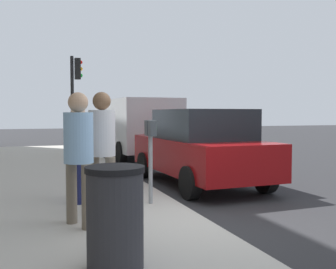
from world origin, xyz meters
The scene contains 9 objects.
ground_plane centered at (0.00, 0.00, 0.00)m, with size 80.00×80.00×0.00m, color #2B2B2D.
parking_meter centered at (0.95, 0.48, 1.17)m, with size 0.36×0.12×1.41m.
pedestrian_at_meter centered at (0.58, 1.37, 1.26)m, with size 0.51×0.40×1.85m.
pedestrian_bystander centered at (-0.01, 1.79, 1.22)m, with size 0.51×0.39×1.81m.
parking_officer centered at (1.48, 1.62, 1.12)m, with size 0.51×0.36×1.67m.
parked_sedan_near centered at (3.01, -1.35, 0.89)m, with size 4.45×2.07×1.77m.
parked_van_far centered at (8.98, -1.35, 1.26)m, with size 5.24×2.21×2.18m.
traffic_signal centered at (9.26, 0.80, 2.58)m, with size 0.24×0.44×3.60m.
trash_bin centered at (-1.60, 1.63, 0.66)m, with size 0.59×0.59×1.01m.
Camera 1 is at (-5.36, 2.42, 1.68)m, focal length 41.96 mm.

